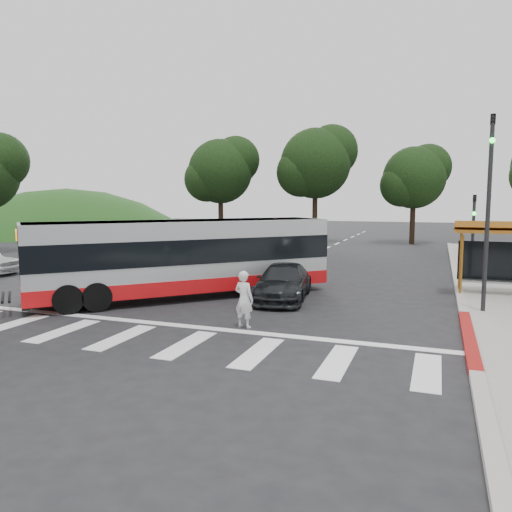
% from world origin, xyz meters
% --- Properties ---
extents(ground, '(140.00, 140.00, 0.00)m').
position_xyz_m(ground, '(0.00, 0.00, 0.00)').
color(ground, black).
rests_on(ground, ground).
extents(sidewalk_east, '(4.00, 40.00, 0.12)m').
position_xyz_m(sidewalk_east, '(11.00, 8.00, 0.06)').
color(sidewalk_east, gray).
rests_on(sidewalk_east, ground).
extents(curb_east, '(0.30, 40.00, 0.15)m').
position_xyz_m(curb_east, '(9.00, 8.00, 0.07)').
color(curb_east, '#9E9991').
rests_on(curb_east, ground).
extents(curb_east_red, '(0.32, 6.00, 0.15)m').
position_xyz_m(curb_east_red, '(9.00, -2.00, 0.08)').
color(curb_east_red, maroon).
rests_on(curb_east_red, ground).
extents(hillside_nw, '(44.00, 44.00, 10.00)m').
position_xyz_m(hillside_nw, '(-32.00, 30.00, 0.00)').
color(hillside_nw, '#183E13').
rests_on(hillside_nw, ground).
extents(crosswalk_ladder, '(18.00, 2.60, 0.01)m').
position_xyz_m(crosswalk_ladder, '(0.00, -5.00, 0.01)').
color(crosswalk_ladder, silver).
rests_on(crosswalk_ladder, ground).
extents(bus_shelter, '(4.20, 1.60, 2.86)m').
position_xyz_m(bus_shelter, '(10.80, 5.10, 2.35)').
color(bus_shelter, '#9D5C1A').
rests_on(bus_shelter, sidewalk_east).
extents(traffic_signal_ne_tall, '(0.18, 0.37, 6.50)m').
position_xyz_m(traffic_signal_ne_tall, '(9.60, 1.49, 3.88)').
color(traffic_signal_ne_tall, black).
rests_on(traffic_signal_ne_tall, ground).
extents(traffic_signal_ne_short, '(0.18, 0.37, 4.00)m').
position_xyz_m(traffic_signal_ne_short, '(9.60, 8.49, 2.48)').
color(traffic_signal_ne_short, black).
rests_on(traffic_signal_ne_short, ground).
extents(tree_north_a, '(6.60, 6.15, 10.17)m').
position_xyz_m(tree_north_a, '(-1.92, 26.07, 6.92)').
color(tree_north_a, black).
rests_on(tree_north_a, ground).
extents(tree_north_b, '(5.72, 5.33, 8.43)m').
position_xyz_m(tree_north_b, '(6.07, 28.06, 5.66)').
color(tree_north_b, black).
rests_on(tree_north_b, ground).
extents(tree_north_c, '(6.16, 5.74, 9.30)m').
position_xyz_m(tree_north_c, '(-9.92, 24.06, 6.29)').
color(tree_north_c, black).
rests_on(tree_north_c, ground).
extents(transit_bus, '(9.82, 10.05, 2.98)m').
position_xyz_m(transit_bus, '(-1.12, 0.72, 1.49)').
color(transit_bus, '#B5B7BA').
rests_on(transit_bus, ground).
extents(pedestrian, '(0.70, 0.54, 1.71)m').
position_xyz_m(pedestrian, '(2.78, -2.82, 0.85)').
color(pedestrian, silver).
rests_on(pedestrian, ground).
extents(dark_sedan, '(2.48, 4.77, 1.32)m').
position_xyz_m(dark_sedan, '(2.63, 1.60, 0.66)').
color(dark_sedan, black).
rests_on(dark_sedan, ground).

